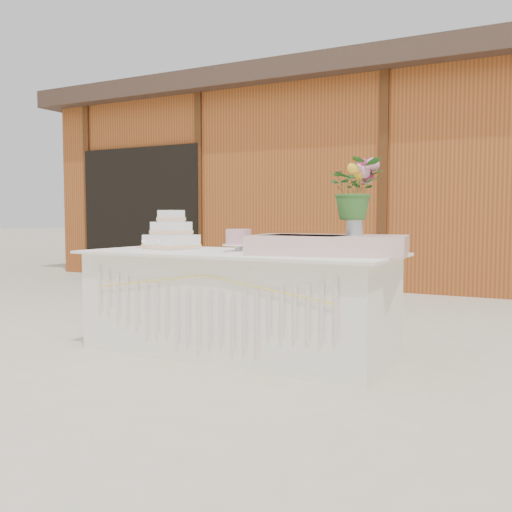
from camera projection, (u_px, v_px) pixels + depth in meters
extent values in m
plane|color=beige|center=(237.00, 353.00, 4.33)|extent=(80.00, 80.00, 0.00)
cube|color=#954F1F|center=(416.00, 188.00, 9.51)|extent=(12.00, 4.00, 3.00)
cube|color=#3B2A21|center=(418.00, 88.00, 9.39)|extent=(12.60, 4.60, 0.30)
cube|color=black|center=(140.00, 213.00, 9.72)|extent=(2.40, 0.08, 2.20)
cube|color=white|center=(237.00, 304.00, 4.30)|extent=(2.28, 0.88, 0.75)
cube|color=white|center=(237.00, 253.00, 4.27)|extent=(2.40, 1.00, 0.02)
cube|color=white|center=(171.00, 242.00, 4.64)|extent=(0.41, 0.41, 0.12)
cube|color=#FFC8A1|center=(171.00, 246.00, 4.65)|extent=(0.42, 0.42, 0.03)
cube|color=white|center=(171.00, 228.00, 4.64)|extent=(0.29, 0.29, 0.11)
cube|color=#FFC8A1|center=(171.00, 232.00, 4.64)|extent=(0.31, 0.31, 0.03)
cube|color=white|center=(171.00, 216.00, 4.63)|extent=(0.19, 0.19, 0.09)
cube|color=#FFC8A1|center=(171.00, 219.00, 4.63)|extent=(0.21, 0.21, 0.03)
cylinder|color=white|center=(239.00, 252.00, 4.20)|extent=(0.20, 0.20, 0.01)
cylinder|color=white|center=(239.00, 248.00, 4.20)|extent=(0.06, 0.06, 0.04)
cylinder|color=white|center=(239.00, 245.00, 4.20)|extent=(0.24, 0.24, 0.01)
cylinder|color=#C58E99|center=(239.00, 237.00, 4.19)|extent=(0.19, 0.19, 0.11)
cube|color=beige|center=(329.00, 245.00, 3.99)|extent=(1.15, 0.79, 0.13)
cylinder|color=silver|center=(355.00, 224.00, 3.92)|extent=(0.11, 0.11, 0.16)
imported|color=#316629|center=(355.00, 182.00, 3.90)|extent=(0.48, 0.45, 0.42)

